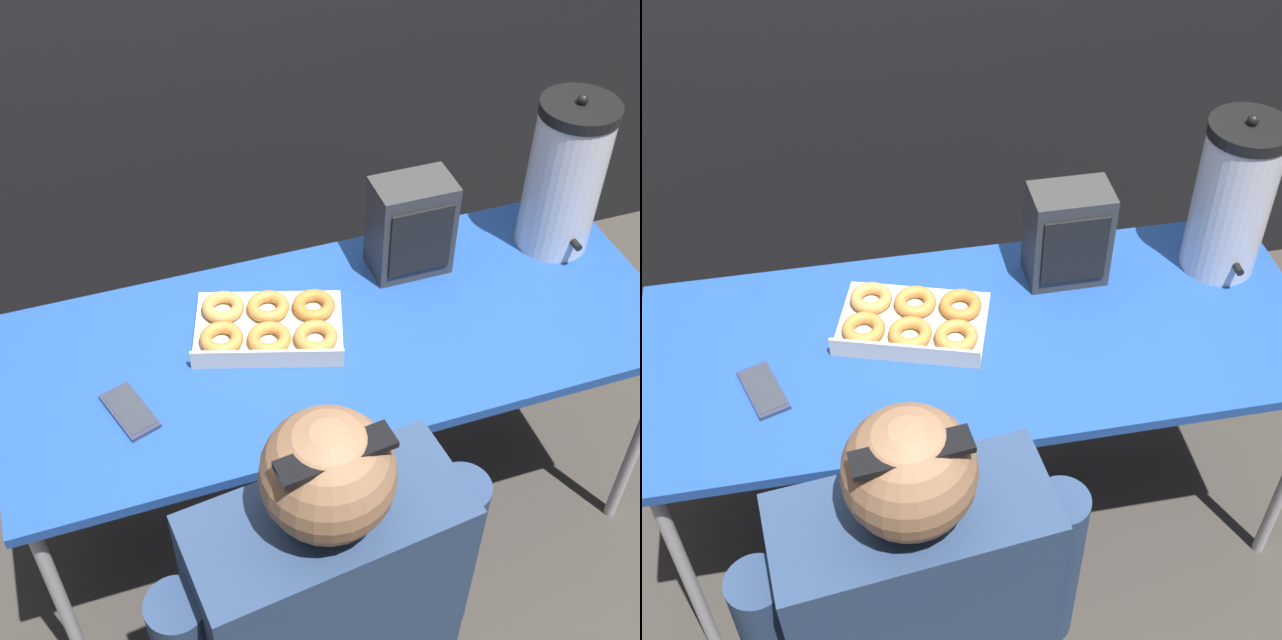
% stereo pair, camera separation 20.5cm
% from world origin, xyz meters
% --- Properties ---
extents(ground_plane, '(12.00, 12.00, 0.00)m').
position_xyz_m(ground_plane, '(0.00, 0.00, 0.00)').
color(ground_plane, '#3D3833').
extents(folding_table, '(1.59, 0.65, 0.72)m').
position_xyz_m(folding_table, '(0.00, 0.00, 0.67)').
color(folding_table, '#1E479E').
rests_on(folding_table, ground).
extents(donut_box, '(0.40, 0.33, 0.05)m').
position_xyz_m(donut_box, '(-0.15, 0.06, 0.74)').
color(donut_box, beige).
rests_on(donut_box, folding_table).
extents(coffee_urn, '(0.19, 0.22, 0.43)m').
position_xyz_m(coffee_urn, '(0.65, 0.15, 0.92)').
color(coffee_urn, silver).
rests_on(coffee_urn, folding_table).
extents(cell_phone, '(0.12, 0.17, 0.01)m').
position_xyz_m(cell_phone, '(-0.51, -0.08, 0.72)').
color(cell_phone, '#2D334C').
rests_on(cell_phone, folding_table).
extents(space_heater, '(0.19, 0.13, 0.26)m').
position_xyz_m(space_heater, '(0.25, 0.17, 0.85)').
color(space_heater, '#333333').
rests_on(space_heater, folding_table).
extents(person_seated, '(0.64, 0.30, 1.20)m').
position_xyz_m(person_seated, '(-0.25, -0.63, 0.56)').
color(person_seated, '#33332D').
rests_on(person_seated, ground).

